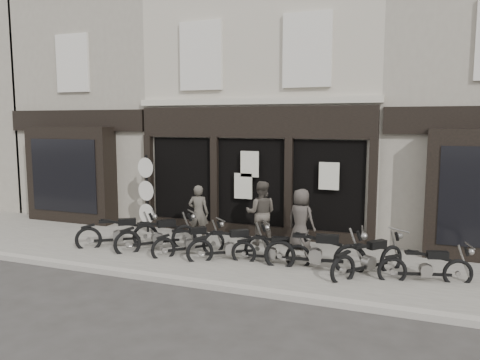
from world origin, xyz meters
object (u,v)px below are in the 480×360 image
(motorcycle_0, at_px, (118,235))
(motorcycle_7, at_px, (426,270))
(man_centre, at_px, (261,213))
(man_right, at_px, (301,219))
(motorcycle_3, at_px, (230,248))
(motorcycle_1, at_px, (158,238))
(motorcycle_2, at_px, (190,244))
(motorcycle_6, at_px, (369,262))
(motorcycle_4, at_px, (272,253))
(advert_sign_post, at_px, (147,197))
(motorcycle_5, at_px, (316,255))
(man_left, at_px, (198,213))

(motorcycle_0, relative_size, motorcycle_7, 0.99)
(man_centre, distance_m, man_right, 1.14)
(motorcycle_0, height_order, motorcycle_3, motorcycle_0)
(motorcycle_1, height_order, man_right, man_right)
(motorcycle_2, relative_size, motorcycle_3, 0.88)
(motorcycle_7, bearing_deg, motorcycle_6, 164.87)
(motorcycle_1, distance_m, man_right, 3.82)
(motorcycle_6, bearing_deg, motorcycle_7, -52.51)
(man_centre, bearing_deg, motorcycle_7, 147.55)
(motorcycle_1, distance_m, motorcycle_4, 3.17)
(motorcycle_3, distance_m, advert_sign_post, 3.89)
(motorcycle_3, relative_size, motorcycle_4, 0.95)
(motorcycle_0, bearing_deg, man_centre, -11.84)
(motorcycle_5, xyz_separation_m, man_right, (-0.73, 1.51, 0.48))
(motorcycle_4, height_order, advert_sign_post, advert_sign_post)
(motorcycle_5, height_order, motorcycle_6, motorcycle_5)
(motorcycle_0, bearing_deg, motorcycle_3, -35.97)
(motorcycle_5, height_order, advert_sign_post, advert_sign_post)
(motorcycle_6, distance_m, advert_sign_post, 6.97)
(motorcycle_0, bearing_deg, man_left, 0.42)
(motorcycle_5, bearing_deg, motorcycle_6, -7.24)
(motorcycle_7, xyz_separation_m, man_centre, (-4.22, 1.57, 0.62))
(motorcycle_7, xyz_separation_m, advert_sign_post, (-7.90, 1.66, 0.83))
(man_left, height_order, man_right, man_right)
(motorcycle_1, height_order, motorcycle_4, motorcycle_1)
(motorcycle_5, xyz_separation_m, man_centre, (-1.86, 1.57, 0.55))
(motorcycle_1, relative_size, advert_sign_post, 0.72)
(motorcycle_2, distance_m, motorcycle_6, 4.42)
(motorcycle_3, relative_size, man_centre, 1.05)
(motorcycle_0, relative_size, motorcycle_5, 0.81)
(motorcycle_2, distance_m, man_right, 2.97)
(man_left, bearing_deg, motorcycle_7, 156.73)
(motorcycle_3, bearing_deg, man_centre, 45.65)
(man_left, bearing_deg, motorcycle_2, 95.65)
(motorcycle_0, bearing_deg, motorcycle_6, -35.79)
(man_left, distance_m, man_centre, 1.79)
(motorcycle_7, height_order, man_left, man_left)
(motorcycle_0, distance_m, motorcycle_4, 4.33)
(motorcycle_2, height_order, man_right, man_right)
(motorcycle_4, distance_m, man_right, 1.61)
(advert_sign_post, bearing_deg, motorcycle_3, -15.63)
(man_left, distance_m, advert_sign_post, 1.97)
(motorcycle_7, bearing_deg, motorcycle_0, 165.20)
(motorcycle_7, relative_size, man_right, 1.19)
(motorcycle_5, distance_m, man_centre, 2.50)
(motorcycle_4, relative_size, man_centre, 1.11)
(advert_sign_post, bearing_deg, motorcycle_1, -39.71)
(motorcycle_5, xyz_separation_m, advert_sign_post, (-5.54, 1.66, 0.76))
(motorcycle_3, relative_size, motorcycle_6, 1.00)
(motorcycle_3, height_order, advert_sign_post, advert_sign_post)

